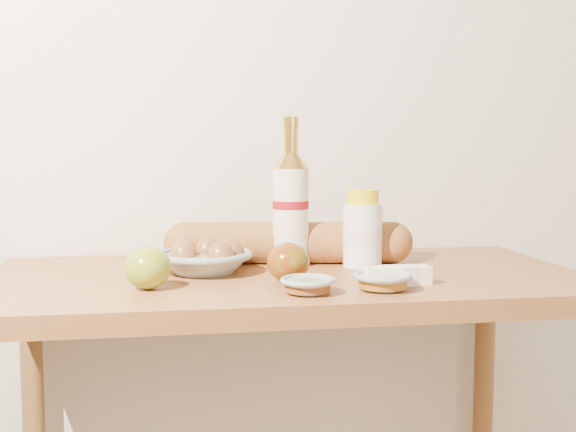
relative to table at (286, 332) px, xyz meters
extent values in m
cube|color=beige|center=(0.00, 0.33, 0.52)|extent=(3.50, 0.02, 2.60)
cube|color=#AA6936|center=(0.00, 0.00, 0.10)|extent=(1.20, 0.60, 0.04)
cylinder|color=brown|center=(0.55, 0.25, -0.35)|extent=(0.05, 0.05, 0.86)
cylinder|color=#EDE1C9|center=(0.03, 0.09, 0.23)|extent=(0.09, 0.09, 0.21)
cylinder|color=maroon|center=(0.03, 0.09, 0.26)|extent=(0.09, 0.09, 0.02)
cone|color=gold|center=(0.03, 0.09, 0.35)|extent=(0.09, 0.09, 0.03)
cylinder|color=gold|center=(0.03, 0.09, 0.39)|extent=(0.03, 0.03, 0.06)
cylinder|color=gold|center=(0.03, 0.09, 0.43)|extent=(0.04, 0.04, 0.02)
cylinder|color=white|center=(0.18, 0.05, 0.19)|extent=(0.11, 0.11, 0.13)
cylinder|color=silver|center=(0.18, 0.05, 0.19)|extent=(0.11, 0.11, 0.03)
cylinder|color=yellow|center=(0.18, 0.05, 0.27)|extent=(0.09, 0.09, 0.03)
torus|color=gray|center=(-0.16, 0.02, 0.16)|extent=(0.24, 0.24, 0.01)
ellipsoid|color=brown|center=(-0.20, 0.01, 0.16)|extent=(0.07, 0.07, 0.07)
ellipsoid|color=brown|center=(-0.13, 0.00, 0.16)|extent=(0.07, 0.07, 0.07)
ellipsoid|color=brown|center=(-0.16, 0.06, 0.16)|extent=(0.07, 0.07, 0.07)
ellipsoid|color=brown|center=(-0.20, 0.06, 0.16)|extent=(0.07, 0.07, 0.07)
ellipsoid|color=brown|center=(-0.11, 0.04, 0.16)|extent=(0.07, 0.07, 0.07)
cylinder|color=#A86A33|center=(0.03, 0.12, 0.17)|extent=(0.47, 0.16, 0.09)
sphere|color=#A86A33|center=(-0.20, 0.15, 0.17)|extent=(0.10, 0.10, 0.09)
sphere|color=#A86A33|center=(0.25, 0.09, 0.17)|extent=(0.10, 0.10, 0.09)
ellipsoid|color=#A29520|center=(-0.27, -0.12, 0.16)|extent=(0.11, 0.11, 0.08)
cylinder|color=#51361B|center=(-0.27, -0.12, 0.20)|extent=(0.01, 0.01, 0.01)
ellipsoid|color=#900807|center=(-0.01, -0.09, 0.16)|extent=(0.11, 0.11, 0.08)
cylinder|color=#4F341A|center=(-0.01, -0.09, 0.19)|extent=(0.01, 0.01, 0.01)
torus|color=#96A39D|center=(0.01, -0.20, 0.15)|extent=(0.10, 0.10, 0.01)
cylinder|color=brown|center=(0.01, -0.20, 0.14)|extent=(0.08, 0.08, 0.02)
torus|color=#919E99|center=(0.15, -0.20, 0.15)|extent=(0.13, 0.13, 0.01)
cylinder|color=brown|center=(0.15, -0.20, 0.14)|extent=(0.10, 0.10, 0.02)
cube|color=#FEF3C5|center=(0.19, -0.16, 0.14)|extent=(0.13, 0.04, 0.03)
cube|color=white|center=(0.19, -0.16, 0.14)|extent=(0.07, 0.04, 0.04)
camera|label=1|loc=(-0.23, -1.43, 0.39)|focal=45.00mm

